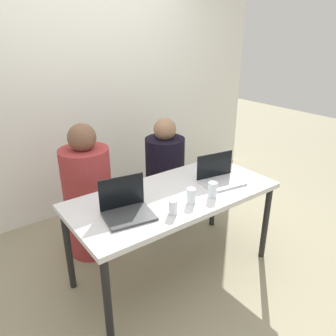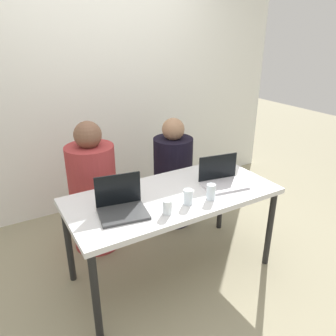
{
  "view_description": "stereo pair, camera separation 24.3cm",
  "coord_description": "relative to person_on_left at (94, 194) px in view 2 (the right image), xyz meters",
  "views": [
    {
      "loc": [
        -1.34,
        -1.73,
        1.85
      ],
      "look_at": [
        0.0,
        0.07,
        0.9
      ],
      "focal_mm": 35.0,
      "sensor_mm": 36.0,
      "label": 1
    },
    {
      "loc": [
        -1.13,
        -1.86,
        1.85
      ],
      "look_at": [
        0.0,
        0.07,
        0.9
      ],
      "focal_mm": 35.0,
      "sensor_mm": 36.0,
      "label": 2
    }
  ],
  "objects": [
    {
      "name": "person_on_left",
      "position": [
        0.0,
        0.0,
        0.0
      ],
      "size": [
        0.48,
        0.48,
        1.18
      ],
      "rotation": [
        0.0,
        0.0,
        2.95
      ],
      "color": "#9C3232",
      "rests_on": "ground"
    },
    {
      "name": "ground_plane",
      "position": [
        0.41,
        -0.67,
        -0.52
      ],
      "size": [
        12.0,
        12.0,
        0.0
      ],
      "primitive_type": "plane",
      "color": "gray"
    },
    {
      "name": "laptop_front_left",
      "position": [
        -0.03,
        -0.73,
        0.25
      ],
      "size": [
        0.35,
        0.3,
        0.24
      ],
      "rotation": [
        0.0,
        0.0,
        -0.17
      ],
      "color": "#393B3C",
      "rests_on": "desk"
    },
    {
      "name": "water_glass_left",
      "position": [
        0.23,
        -0.9,
        0.24
      ],
      "size": [
        0.06,
        0.06,
        0.1
      ],
      "color": "white",
      "rests_on": "desk"
    },
    {
      "name": "water_glass_center",
      "position": [
        0.42,
        -0.86,
        0.25
      ],
      "size": [
        0.07,
        0.07,
        0.11
      ],
      "color": "silver",
      "rests_on": "desk"
    },
    {
      "name": "laptop_front_right",
      "position": [
        0.82,
        -0.73,
        0.25
      ],
      "size": [
        0.36,
        0.28,
        0.22
      ],
      "rotation": [
        0.0,
        0.0,
        -0.16
      ],
      "color": "silver",
      "rests_on": "desk"
    },
    {
      "name": "back_wall",
      "position": [
        0.41,
        0.81,
        0.77
      ],
      "size": [
        4.5,
        0.1,
        2.58
      ],
      "primitive_type": "cube",
      "color": "white",
      "rests_on": "ground"
    },
    {
      "name": "desk",
      "position": [
        0.41,
        -0.67,
        0.13
      ],
      "size": [
        1.58,
        0.73,
        0.72
      ],
      "color": "silver",
      "rests_on": "ground"
    },
    {
      "name": "water_glass_right",
      "position": [
        0.6,
        -0.89,
        0.25
      ],
      "size": [
        0.07,
        0.07,
        0.12
      ],
      "color": "silver",
      "rests_on": "desk"
    },
    {
      "name": "person_on_right",
      "position": [
        0.81,
        0.0,
        -0.04
      ],
      "size": [
        0.45,
        0.45,
        1.1
      ],
      "rotation": [
        0.0,
        0.0,
        3.35
      ],
      "color": "black",
      "rests_on": "ground"
    }
  ]
}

